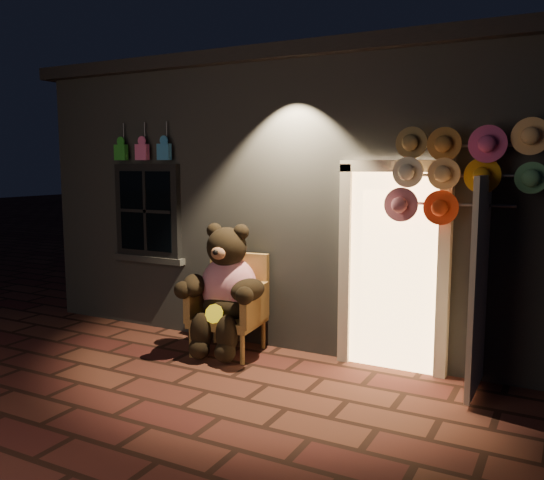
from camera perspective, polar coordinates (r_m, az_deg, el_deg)
The scene contains 5 objects.
ground at distance 5.70m, azimuth -6.37°, elevation -14.69°, with size 60.00×60.00×0.00m, color #522B1F.
shop_building at distance 8.86m, azimuth 8.19°, elevation 4.77°, with size 7.30×5.95×3.51m.
wicker_armchair at distance 6.68m, azimuth -4.05°, elevation -6.28°, with size 0.84×0.77×1.12m.
teddy_bear at distance 6.51m, azimuth -4.67°, elevation -4.89°, with size 1.06×0.86×1.46m.
hat_rack at distance 5.71m, azimuth 17.93°, elevation 6.41°, with size 1.43×0.22×2.53m.
Camera 1 is at (2.99, -4.34, 2.15)m, focal length 38.00 mm.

